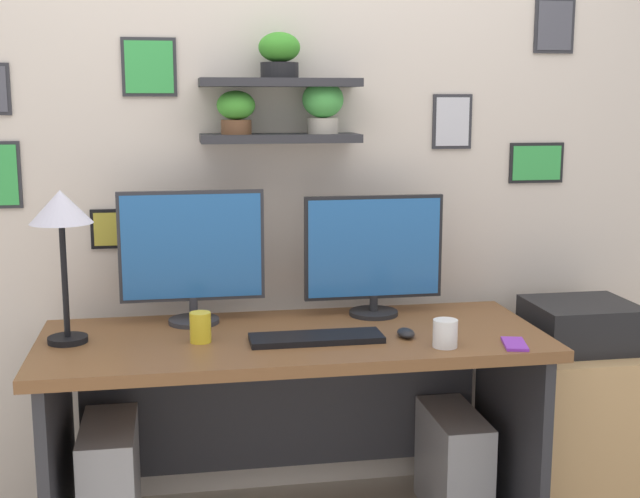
{
  "coord_description": "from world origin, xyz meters",
  "views": [
    {
      "loc": [
        -0.39,
        -2.73,
        1.54
      ],
      "look_at": [
        0.1,
        0.05,
        1.03
      ],
      "focal_mm": 47.16,
      "sensor_mm": 36.0,
      "label": 1
    }
  ],
  "objects_px": {
    "computer_tower_right": "(453,464)",
    "coffee_mug": "(445,333)",
    "desk": "(292,387)",
    "cell_phone": "(515,344)",
    "computer_mouse": "(406,333)",
    "drawer_cabinet": "(576,424)",
    "printer": "(581,325)",
    "computer_tower_left": "(111,491)",
    "pen_cup": "(200,327)",
    "desk_lamp": "(61,218)",
    "keyboard": "(316,338)",
    "monitor_left": "(192,253)",
    "monitor_right": "(374,254)"
  },
  "relations": [
    {
      "from": "monitor_right",
      "to": "computer_tower_left",
      "type": "distance_m",
      "value": 1.23
    },
    {
      "from": "cell_phone",
      "to": "drawer_cabinet",
      "type": "xyz_separation_m",
      "value": [
        0.42,
        0.36,
        -0.45
      ]
    },
    {
      "from": "computer_tower_left",
      "to": "monitor_right",
      "type": "bearing_deg",
      "value": 12.86
    },
    {
      "from": "printer",
      "to": "computer_tower_left",
      "type": "bearing_deg",
      "value": -176.26
    },
    {
      "from": "keyboard",
      "to": "computer_mouse",
      "type": "bearing_deg",
      "value": -1.82
    },
    {
      "from": "desk",
      "to": "drawer_cabinet",
      "type": "xyz_separation_m",
      "value": [
        1.11,
        0.06,
        -0.23
      ]
    },
    {
      "from": "computer_mouse",
      "to": "printer",
      "type": "distance_m",
      "value": 0.77
    },
    {
      "from": "desk_lamp",
      "to": "pen_cup",
      "type": "bearing_deg",
      "value": -9.36
    },
    {
      "from": "computer_tower_left",
      "to": "coffee_mug",
      "type": "bearing_deg",
      "value": -11.68
    },
    {
      "from": "computer_tower_left",
      "to": "cell_phone",
      "type": "bearing_deg",
      "value": -10.72
    },
    {
      "from": "drawer_cabinet",
      "to": "printer",
      "type": "relative_size",
      "value": 1.62
    },
    {
      "from": "computer_tower_left",
      "to": "computer_mouse",
      "type": "bearing_deg",
      "value": -5.59
    },
    {
      "from": "computer_tower_right",
      "to": "monitor_left",
      "type": "bearing_deg",
      "value": 171.36
    },
    {
      "from": "desk",
      "to": "computer_tower_right",
      "type": "relative_size",
      "value": 4.26
    },
    {
      "from": "desk",
      "to": "cell_phone",
      "type": "bearing_deg",
      "value": -23.95
    },
    {
      "from": "cell_phone",
      "to": "desk_lamp",
      "type": "bearing_deg",
      "value": -177.66
    },
    {
      "from": "computer_mouse",
      "to": "pen_cup",
      "type": "height_order",
      "value": "pen_cup"
    },
    {
      "from": "pen_cup",
      "to": "desk_lamp",
      "type": "bearing_deg",
      "value": 170.64
    },
    {
      "from": "computer_mouse",
      "to": "printer",
      "type": "xyz_separation_m",
      "value": [
        0.74,
        0.21,
        -0.06
      ]
    },
    {
      "from": "desk",
      "to": "computer_tower_left",
      "type": "bearing_deg",
      "value": -174.82
    },
    {
      "from": "printer",
      "to": "pen_cup",
      "type": "bearing_deg",
      "value": -174.09
    },
    {
      "from": "monitor_right",
      "to": "drawer_cabinet",
      "type": "relative_size",
      "value": 0.83
    },
    {
      "from": "computer_tower_right",
      "to": "monitor_right",
      "type": "bearing_deg",
      "value": 152.92
    },
    {
      "from": "desk",
      "to": "keyboard",
      "type": "height_order",
      "value": "keyboard"
    },
    {
      "from": "monitor_left",
      "to": "keyboard",
      "type": "relative_size",
      "value": 1.16
    },
    {
      "from": "drawer_cabinet",
      "to": "computer_tower_right",
      "type": "xyz_separation_m",
      "value": [
        -0.5,
        -0.04,
        -0.11
      ]
    },
    {
      "from": "coffee_mug",
      "to": "computer_mouse",
      "type": "bearing_deg",
      "value": 126.55
    },
    {
      "from": "monitor_right",
      "to": "computer_tower_right",
      "type": "height_order",
      "value": "monitor_right"
    },
    {
      "from": "monitor_left",
      "to": "coffee_mug",
      "type": "relative_size",
      "value": 5.67
    },
    {
      "from": "monitor_left",
      "to": "monitor_right",
      "type": "xyz_separation_m",
      "value": [
        0.66,
        0.0,
        -0.02
      ]
    },
    {
      "from": "desk_lamp",
      "to": "monitor_left",
      "type": "bearing_deg",
      "value": 23.58
    },
    {
      "from": "computer_tower_right",
      "to": "coffee_mug",
      "type": "bearing_deg",
      "value": -115.94
    },
    {
      "from": "monitor_right",
      "to": "computer_tower_right",
      "type": "relative_size",
      "value": 1.28
    },
    {
      "from": "keyboard",
      "to": "computer_tower_left",
      "type": "xyz_separation_m",
      "value": [
        -0.69,
        0.09,
        -0.53
      ]
    },
    {
      "from": "computer_mouse",
      "to": "desk_lamp",
      "type": "height_order",
      "value": "desk_lamp"
    },
    {
      "from": "computer_mouse",
      "to": "computer_tower_left",
      "type": "xyz_separation_m",
      "value": [
        -0.99,
        0.1,
        -0.53
      ]
    },
    {
      "from": "coffee_mug",
      "to": "drawer_cabinet",
      "type": "height_order",
      "value": "coffee_mug"
    },
    {
      "from": "desk",
      "to": "computer_mouse",
      "type": "relative_size",
      "value": 18.94
    },
    {
      "from": "printer",
      "to": "desk",
      "type": "bearing_deg",
      "value": -177.07
    },
    {
      "from": "printer",
      "to": "computer_tower_left",
      "type": "xyz_separation_m",
      "value": [
        -1.74,
        -0.11,
        -0.47
      ]
    },
    {
      "from": "desk",
      "to": "computer_tower_right",
      "type": "height_order",
      "value": "desk"
    },
    {
      "from": "drawer_cabinet",
      "to": "computer_tower_left",
      "type": "xyz_separation_m",
      "value": [
        -1.74,
        -0.11,
        -0.07
      ]
    },
    {
      "from": "keyboard",
      "to": "coffee_mug",
      "type": "bearing_deg",
      "value": -19.05
    },
    {
      "from": "desk",
      "to": "computer_tower_left",
      "type": "height_order",
      "value": "desk"
    },
    {
      "from": "printer",
      "to": "computer_tower_right",
      "type": "distance_m",
      "value": 0.71
    },
    {
      "from": "monitor_left",
      "to": "computer_tower_right",
      "type": "relative_size",
      "value": 1.28
    },
    {
      "from": "desk",
      "to": "coffee_mug",
      "type": "distance_m",
      "value": 0.6
    },
    {
      "from": "desk_lamp",
      "to": "printer",
      "type": "distance_m",
      "value": 1.91
    },
    {
      "from": "monitor_right",
      "to": "computer_tower_right",
      "type": "bearing_deg",
      "value": -27.08
    },
    {
      "from": "cell_phone",
      "to": "coffee_mug",
      "type": "xyz_separation_m",
      "value": [
        -0.23,
        0.02,
        0.04
      ]
    }
  ]
}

